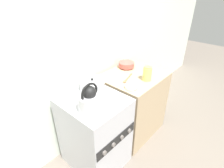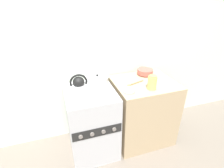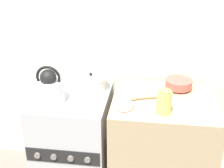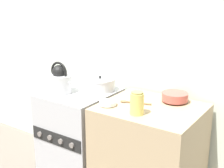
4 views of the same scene
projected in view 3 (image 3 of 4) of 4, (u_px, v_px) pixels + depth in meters
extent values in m
cube|color=silver|center=(81.00, 32.00, 2.58)|extent=(7.00, 0.06, 2.50)
cube|color=#B2B2B7|center=(74.00, 143.00, 2.55)|extent=(0.56, 0.63, 0.87)
cube|color=black|center=(63.00, 157.00, 2.22)|extent=(0.54, 0.01, 0.11)
cylinder|color=slate|center=(37.00, 155.00, 2.23)|extent=(0.04, 0.02, 0.04)
cylinder|color=slate|center=(54.00, 157.00, 2.22)|extent=(0.04, 0.02, 0.04)
cylinder|color=slate|center=(71.00, 158.00, 2.20)|extent=(0.04, 0.02, 0.04)
cylinder|color=slate|center=(87.00, 160.00, 2.19)|extent=(0.04, 0.02, 0.04)
cube|color=tan|center=(161.00, 149.00, 2.47)|extent=(0.77, 0.66, 0.88)
cylinder|color=silver|center=(50.00, 91.00, 2.24)|extent=(0.21, 0.21, 0.16)
sphere|color=black|center=(48.00, 78.00, 2.20)|extent=(0.12, 0.12, 0.12)
torus|color=black|center=(48.00, 78.00, 2.20)|extent=(0.18, 0.02, 0.18)
cone|color=silver|center=(63.00, 89.00, 2.22)|extent=(0.11, 0.05, 0.08)
cylinder|color=silver|center=(91.00, 83.00, 2.45)|extent=(0.26, 0.26, 0.10)
cylinder|color=silver|center=(91.00, 76.00, 2.43)|extent=(0.27, 0.27, 0.01)
sphere|color=black|center=(91.00, 74.00, 2.42)|extent=(0.03, 0.03, 0.03)
cylinder|color=#B75147|center=(178.00, 88.00, 2.45)|extent=(0.09, 0.09, 0.01)
cylinder|color=#B75147|center=(179.00, 84.00, 2.44)|extent=(0.21, 0.21, 0.06)
cylinder|color=white|center=(124.00, 108.00, 2.17)|extent=(0.06, 0.06, 0.01)
cylinder|color=white|center=(124.00, 105.00, 2.17)|extent=(0.13, 0.13, 0.03)
cylinder|color=#E0CC66|center=(164.00, 103.00, 2.08)|extent=(0.10, 0.10, 0.16)
cylinder|color=#998C4C|center=(165.00, 91.00, 2.05)|extent=(0.09, 0.09, 0.01)
cylinder|color=olive|center=(150.00, 98.00, 2.30)|extent=(0.19, 0.07, 0.02)
ellipsoid|color=olive|center=(134.00, 99.00, 2.28)|extent=(0.06, 0.05, 0.02)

